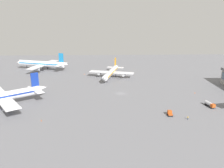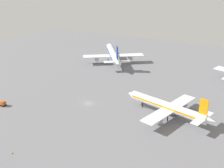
{
  "view_description": "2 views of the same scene",
  "coord_description": "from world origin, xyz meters",
  "px_view_note": "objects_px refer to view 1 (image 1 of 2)",
  "views": [
    {
      "loc": [
        -131.08,
        10.04,
        44.56
      ],
      "look_at": [
        3.94,
        5.23,
        4.79
      ],
      "focal_mm": 36.95,
      "sensor_mm": 36.0,
      "label": 1
    },
    {
      "loc": [
        64.75,
        -97.16,
        55.35
      ],
      "look_at": [
        5.02,
        13.83,
        5.82
      ],
      "focal_mm": 44.51,
      "sensor_mm": 36.0,
      "label": 2
    }
  ],
  "objects_px": {
    "safety_cone_far_side": "(84,74)",
    "safety_cone_near_gate": "(41,120)",
    "safety_cone_mid_apron": "(195,93)",
    "airplane_at_gate": "(111,72)",
    "ground_crew_worker": "(188,118)",
    "baggage_tug": "(170,113)",
    "fuel_truck": "(210,104)",
    "airplane_distant": "(42,64)"
  },
  "relations": [
    {
      "from": "ground_crew_worker",
      "to": "fuel_truck",
      "type": "bearing_deg",
      "value": -138.08
    },
    {
      "from": "fuel_truck",
      "to": "safety_cone_far_side",
      "type": "bearing_deg",
      "value": -150.29
    },
    {
      "from": "airplane_at_gate",
      "to": "safety_cone_far_side",
      "type": "relative_size",
      "value": 68.88
    },
    {
      "from": "baggage_tug",
      "to": "fuel_truck",
      "type": "bearing_deg",
      "value": -65.32
    },
    {
      "from": "airplane_at_gate",
      "to": "baggage_tug",
      "type": "height_order",
      "value": "airplane_at_gate"
    },
    {
      "from": "safety_cone_near_gate",
      "to": "safety_cone_mid_apron",
      "type": "xyz_separation_m",
      "value": [
        35.66,
        -82.79,
        0.0
      ]
    },
    {
      "from": "fuel_truck",
      "to": "safety_cone_near_gate",
      "type": "xyz_separation_m",
      "value": [
        -13.92,
        81.97,
        -1.09
      ]
    },
    {
      "from": "airplane_distant",
      "to": "safety_cone_near_gate",
      "type": "height_order",
      "value": "airplane_distant"
    },
    {
      "from": "fuel_truck",
      "to": "safety_cone_mid_apron",
      "type": "bearing_deg",
      "value": 163.05
    },
    {
      "from": "safety_cone_mid_apron",
      "to": "baggage_tug",
      "type": "bearing_deg",
      "value": 142.56
    },
    {
      "from": "airplane_at_gate",
      "to": "safety_cone_far_side",
      "type": "height_order",
      "value": "airplane_at_gate"
    },
    {
      "from": "airplane_at_gate",
      "to": "safety_cone_mid_apron",
      "type": "distance_m",
      "value": 62.06
    },
    {
      "from": "safety_cone_far_side",
      "to": "airplane_at_gate",
      "type": "bearing_deg",
      "value": -119.55
    },
    {
      "from": "ground_crew_worker",
      "to": "airplane_distant",
      "type": "bearing_deg",
      "value": -48.01
    },
    {
      "from": "ground_crew_worker",
      "to": "safety_cone_mid_apron",
      "type": "xyz_separation_m",
      "value": [
        36.28,
        -17.29,
        -0.55
      ]
    },
    {
      "from": "ground_crew_worker",
      "to": "safety_cone_mid_apron",
      "type": "height_order",
      "value": "ground_crew_worker"
    },
    {
      "from": "fuel_truck",
      "to": "safety_cone_far_side",
      "type": "height_order",
      "value": "fuel_truck"
    },
    {
      "from": "ground_crew_worker",
      "to": "safety_cone_mid_apron",
      "type": "bearing_deg",
      "value": -114.98
    },
    {
      "from": "airplane_at_gate",
      "to": "ground_crew_worker",
      "type": "relative_size",
      "value": 24.75
    },
    {
      "from": "safety_cone_mid_apron",
      "to": "safety_cone_far_side",
      "type": "xyz_separation_m",
      "value": [
        49.1,
        70.44,
        0.0
      ]
    },
    {
      "from": "airplane_distant",
      "to": "ground_crew_worker",
      "type": "bearing_deg",
      "value": 149.1
    },
    {
      "from": "fuel_truck",
      "to": "ground_crew_worker",
      "type": "height_order",
      "value": "fuel_truck"
    },
    {
      "from": "airplane_at_gate",
      "to": "airplane_distant",
      "type": "relative_size",
      "value": 0.84
    },
    {
      "from": "fuel_truck",
      "to": "safety_cone_far_side",
      "type": "distance_m",
      "value": 99.33
    },
    {
      "from": "safety_cone_mid_apron",
      "to": "safety_cone_far_side",
      "type": "height_order",
      "value": "same"
    },
    {
      "from": "airplane_distant",
      "to": "ground_crew_worker",
      "type": "relative_size",
      "value": 29.48
    },
    {
      "from": "airplane_at_gate",
      "to": "airplane_distant",
      "type": "bearing_deg",
      "value": -101.56
    },
    {
      "from": "baggage_tug",
      "to": "safety_cone_near_gate",
      "type": "relative_size",
      "value": 5.43
    },
    {
      "from": "safety_cone_near_gate",
      "to": "safety_cone_mid_apron",
      "type": "distance_m",
      "value": 90.14
    },
    {
      "from": "safety_cone_far_side",
      "to": "safety_cone_near_gate",
      "type": "bearing_deg",
      "value": 171.71
    },
    {
      "from": "ground_crew_worker",
      "to": "safety_cone_near_gate",
      "type": "distance_m",
      "value": 65.51
    },
    {
      "from": "safety_cone_near_gate",
      "to": "safety_cone_mid_apron",
      "type": "bearing_deg",
      "value": -66.69
    },
    {
      "from": "baggage_tug",
      "to": "fuel_truck",
      "type": "xyz_separation_m",
      "value": [
        9.86,
        -23.38,
        0.23
      ]
    },
    {
      "from": "ground_crew_worker",
      "to": "safety_cone_near_gate",
      "type": "height_order",
      "value": "ground_crew_worker"
    },
    {
      "from": "airplane_at_gate",
      "to": "baggage_tug",
      "type": "xyz_separation_m",
      "value": [
        -68.82,
        -25.28,
        -3.49
      ]
    },
    {
      "from": "airplane_at_gate",
      "to": "fuel_truck",
      "type": "bearing_deg",
      "value": 54.28
    },
    {
      "from": "safety_cone_near_gate",
      "to": "safety_cone_mid_apron",
      "type": "relative_size",
      "value": 1.0
    },
    {
      "from": "airplane_at_gate",
      "to": "safety_cone_near_gate",
      "type": "bearing_deg",
      "value": -9.82
    },
    {
      "from": "airplane_distant",
      "to": "fuel_truck",
      "type": "relative_size",
      "value": 7.49
    },
    {
      "from": "fuel_truck",
      "to": "safety_cone_near_gate",
      "type": "relative_size",
      "value": 10.96
    },
    {
      "from": "baggage_tug",
      "to": "safety_cone_mid_apron",
      "type": "relative_size",
      "value": 5.43
    },
    {
      "from": "airplane_distant",
      "to": "baggage_tug",
      "type": "bearing_deg",
      "value": 148.17
    }
  ]
}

